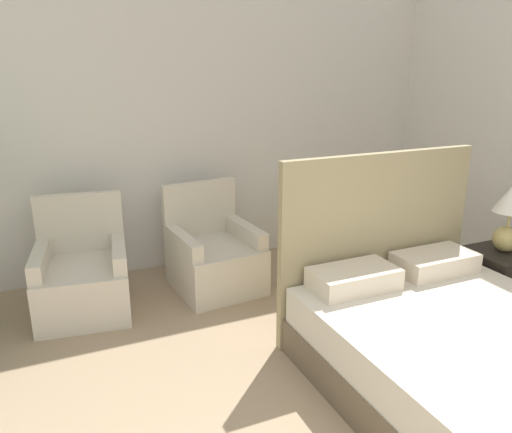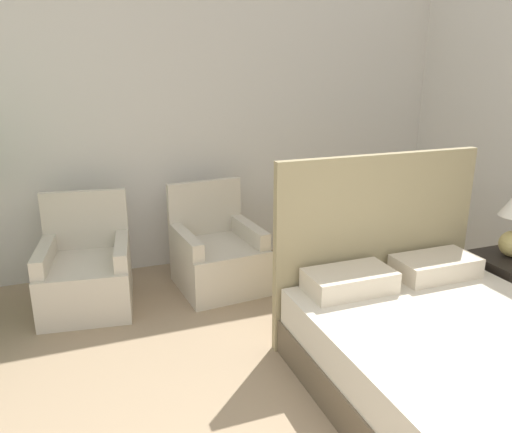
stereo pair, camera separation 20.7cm
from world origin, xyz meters
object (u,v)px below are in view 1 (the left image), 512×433
(bed, at_px, (473,359))
(armchair_near_window_left, at_px, (83,281))
(armchair_near_window_right, at_px, (215,259))
(table_lamp, at_px, (510,212))
(nightstand, at_px, (499,283))

(bed, bearing_deg, armchair_near_window_left, 133.16)
(armchair_near_window_left, bearing_deg, armchair_near_window_right, 7.85)
(armchair_near_window_left, distance_m, table_lamp, 3.32)
(bed, height_order, nightstand, bed)
(bed, height_order, armchair_near_window_right, bed)
(armchair_near_window_right, xyz_separation_m, nightstand, (1.88, -1.35, -0.00))
(bed, xyz_separation_m, armchair_near_window_left, (-1.94, 2.07, -0.02))
(armchair_near_window_left, bearing_deg, bed, -39.00)
(armchair_near_window_right, bearing_deg, nightstand, -40.66)
(armchair_near_window_right, distance_m, nightstand, 2.31)
(armchair_near_window_left, relative_size, table_lamp, 1.69)
(armchair_near_window_right, height_order, table_lamp, table_lamp)
(bed, height_order, armchair_near_window_left, bed)
(armchair_near_window_left, bearing_deg, table_lamp, -16.34)
(armchair_near_window_left, height_order, nightstand, armchair_near_window_left)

